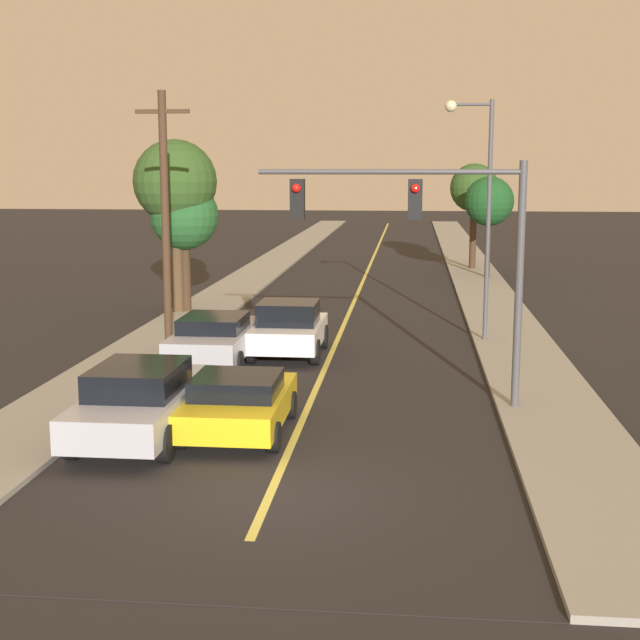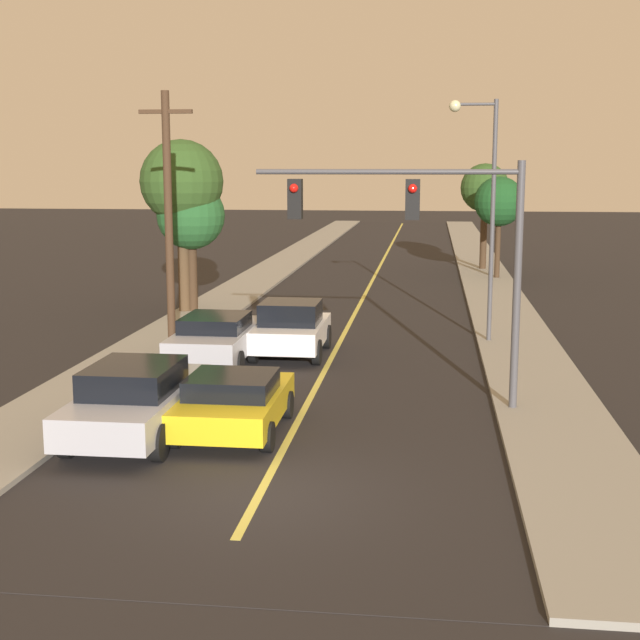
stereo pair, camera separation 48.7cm
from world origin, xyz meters
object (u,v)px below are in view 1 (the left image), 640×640
Objects in this scene: utility_pole_left at (165,216)px; tree_right_far at (489,202)px; car_outer_lane_front at (141,400)px; tree_left_far at (175,183)px; car_outer_lane_second at (215,338)px; car_near_lane_front at (238,402)px; tree_right_near at (474,189)px; tree_left_near at (184,217)px; traffic_signal_mast at (429,229)px; streetlamp_right at (479,190)px; car_near_lane_second at (289,328)px.

tree_right_far is (11.04, 18.71, -0.25)m from utility_pole_left.
car_outer_lane_front is 0.98× the size of tree_right_far.
tree_left_far is 1.30× the size of tree_right_far.
utility_pole_left is (-1.82, 1.70, 3.31)m from car_outer_lane_second.
car_near_lane_front is 0.70× the size of tree_right_near.
tree_left_near is 19.63m from tree_right_near.
traffic_signal_mast is 8.25m from streetlamp_right.
car_outer_lane_front is 16.09m from tree_left_near.
tree_left_far reaches higher than tree_right_far.
streetlamp_right is (7.51, 3.98, 4.06)m from car_outer_lane_second.
tree_left_near is (-4.94, 15.01, 3.00)m from car_near_lane_front.
tree_left_far is 19.91m from tree_right_near.
car_outer_lane_front is 0.81× the size of traffic_signal_mast.
streetlamp_right is at bearing 61.72° from car_near_lane_front.
car_near_lane_front is 0.84× the size of car_outer_lane_second.
tree_left_far is (-5.22, 7.07, 4.09)m from car_near_lane_second.
car_near_lane_front is 16.32m from tree_left_far.
streetlamp_right reaches higher than tree_right_near.
car_near_lane_second is at bearing 77.07° from car_outer_lane_front.
tree_right_far is (3.38, 24.48, -0.33)m from traffic_signal_mast.
tree_left_near is at bearing 101.01° from car_outer_lane_front.
utility_pole_left is at bearing 175.05° from car_near_lane_second.
tree_right_near is at bearing 53.15° from tree_left_near.
tree_left_far is (-9.14, 12.52, 0.76)m from traffic_signal_mast.
tree_left_far reaches higher than traffic_signal_mast.
tree_right_near is at bearing 86.54° from streetlamp_right.
car_outer_lane_second is at bearing -114.31° from tree_right_far.
tree_left_near is at bearing -126.85° from tree_right_near.
car_outer_lane_second is 26.06m from tree_right_near.
car_outer_lane_front is at bearing -105.63° from tree_right_near.
tree_right_near is at bearing 84.16° from traffic_signal_mast.
tree_right_near is 3.94m from tree_right_far.
car_outer_lane_front is 7.32m from traffic_signal_mast.
tree_right_far is at bearing 82.14° from traffic_signal_mast.
car_near_lane_second reaches higher than car_outer_lane_second.
car_near_lane_second is 2.36m from car_outer_lane_second.
tree_right_far is (7.31, 26.84, 3.15)m from car_near_lane_front.
tree_left_near is (-1.21, 6.88, -0.40)m from utility_pole_left.
car_near_lane_second is at bearing 90.00° from car_near_lane_front.
car_near_lane_second is 0.78× the size of tree_left_near.
car_near_lane_second is at bearing 125.77° from traffic_signal_mast.
utility_pole_left is at bearing -166.27° from streetlamp_right.
car_outer_lane_front is at bearing -153.71° from traffic_signal_mast.
car_near_lane_front is 7.81m from car_near_lane_second.
streetlamp_right is 0.98× the size of utility_pole_left.
utility_pole_left is 21.73m from tree_right_far.
tree_left_far reaches higher than car_near_lane_second.
utility_pole_left is at bearing -80.07° from tree_left_near.
car_outer_lane_front is at bearing -78.14° from utility_pole_left.
car_near_lane_second is (0.00, 7.81, 0.16)m from car_near_lane_front.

